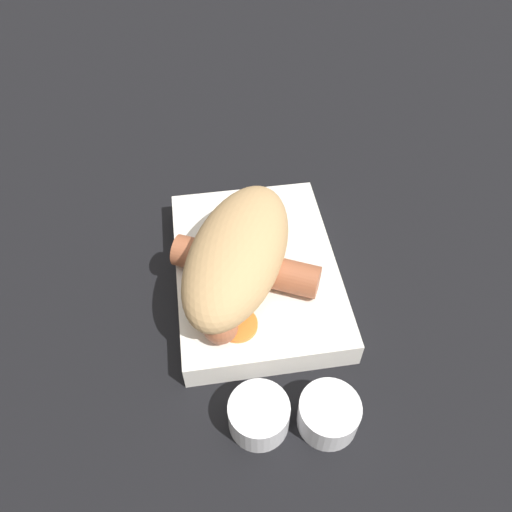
# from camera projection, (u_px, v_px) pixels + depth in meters

# --- Properties ---
(ground_plane) EXTENTS (3.00, 3.00, 0.00)m
(ground_plane) POSITION_uv_depth(u_px,v_px,m) (256.00, 280.00, 0.52)
(ground_plane) COLOR black
(food_tray) EXTENTS (0.22, 0.16, 0.03)m
(food_tray) POSITION_uv_depth(u_px,v_px,m) (256.00, 272.00, 0.50)
(food_tray) COLOR silver
(food_tray) RESTS_ON ground_plane
(bread_roll) EXTENTS (0.20, 0.15, 0.06)m
(bread_roll) POSITION_uv_depth(u_px,v_px,m) (237.00, 253.00, 0.46)
(bread_roll) COLOR tan
(bread_roll) RESTS_ON food_tray
(sausage) EXTENTS (0.16, 0.14, 0.03)m
(sausage) POSITION_uv_depth(u_px,v_px,m) (245.00, 266.00, 0.47)
(sausage) COLOR #9E5638
(sausage) RESTS_ON food_tray
(pickled_veggies) EXTENTS (0.07, 0.05, 0.00)m
(pickled_veggies) POSITION_uv_depth(u_px,v_px,m) (233.00, 319.00, 0.45)
(pickled_veggies) COLOR orange
(pickled_veggies) RESTS_ON food_tray
(condiment_cup_near) EXTENTS (0.05, 0.05, 0.03)m
(condiment_cup_near) POSITION_uv_depth(u_px,v_px,m) (259.00, 416.00, 0.41)
(condiment_cup_near) COLOR white
(condiment_cup_near) RESTS_ON ground_plane
(condiment_cup_far) EXTENTS (0.05, 0.05, 0.03)m
(condiment_cup_far) POSITION_uv_depth(u_px,v_px,m) (328.00, 415.00, 0.41)
(condiment_cup_far) COLOR white
(condiment_cup_far) RESTS_ON ground_plane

